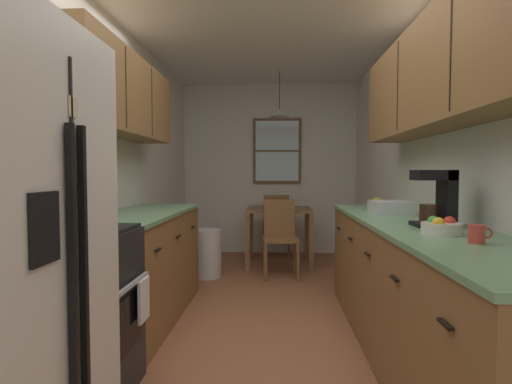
{
  "coord_description": "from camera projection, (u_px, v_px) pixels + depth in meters",
  "views": [
    {
      "loc": [
        0.11,
        -2.58,
        1.22
      ],
      "look_at": [
        -0.09,
        1.31,
        1.04
      ],
      "focal_mm": 28.57,
      "sensor_mm": 36.0,
      "label": 1
    }
  ],
  "objects": [
    {
      "name": "dish_rack",
      "position": [
        391.0,
        208.0,
        3.15
      ],
      "size": [
        0.28,
        0.34,
        0.1
      ],
      "primitive_type": "cube",
      "color": "silver",
      "rests_on": "counter_right"
    },
    {
      "name": "mug_by_coffeemaker",
      "position": [
        477.0,
        234.0,
        1.83
      ],
      "size": [
        0.11,
        0.07,
        0.09
      ],
      "color": "#BF3F33",
      "rests_on": "counter_right"
    },
    {
      "name": "wall_left",
      "position": [
        114.0,
        167.0,
        3.64
      ],
      "size": [
        0.1,
        9.0,
        2.55
      ],
      "primitive_type": "cube",
      "color": "silver",
      "rests_on": "ground"
    },
    {
      "name": "dining_table",
      "position": [
        279.0,
        218.0,
        5.39
      ],
      "size": [
        0.84,
        0.8,
        0.75
      ],
      "color": "brown",
      "rests_on": "ground"
    },
    {
      "name": "wall_back",
      "position": [
        269.0,
        169.0,
        6.22
      ],
      "size": [
        4.4,
        0.1,
        2.55
      ],
      "primitive_type": "cube",
      "color": "silver",
      "rests_on": "ground"
    },
    {
      "name": "trash_bin",
      "position": [
        207.0,
        253.0,
        4.76
      ],
      "size": [
        0.34,
        0.34,
        0.56
      ],
      "primitive_type": "cylinder",
      "color": "silver",
      "rests_on": "ground"
    },
    {
      "name": "dining_chair_far",
      "position": [
        276.0,
        222.0,
        6.0
      ],
      "size": [
        0.41,
        0.41,
        0.9
      ],
      "color": "brown",
      "rests_on": "ground"
    },
    {
      "name": "counter_left",
      "position": [
        142.0,
        266.0,
        3.36
      ],
      "size": [
        0.64,
        1.77,
        0.9
      ],
      "color": "brown",
      "rests_on": "ground"
    },
    {
      "name": "ground_plane",
      "position": [
        264.0,
        309.0,
        3.64
      ],
      "size": [
        12.0,
        12.0,
        0.0
      ],
      "primitive_type": "plane",
      "color": "#995B3D"
    },
    {
      "name": "mug_spare",
      "position": [
        377.0,
        202.0,
        3.79
      ],
      "size": [
        0.12,
        0.08,
        0.09
      ],
      "color": "#E5CC4C",
      "rests_on": "counter_right"
    },
    {
      "name": "fruit_bowl",
      "position": [
        441.0,
        227.0,
        2.1
      ],
      "size": [
        0.2,
        0.2,
        0.09
      ],
      "color": "silver",
      "rests_on": "counter_right"
    },
    {
      "name": "dish_towel",
      "position": [
        144.0,
        300.0,
        2.3
      ],
      "size": [
        0.02,
        0.16,
        0.24
      ],
      "primitive_type": "cube",
      "color": "white"
    },
    {
      "name": "dining_chair_near",
      "position": [
        280.0,
        234.0,
        4.79
      ],
      "size": [
        0.43,
        0.43,
        0.9
      ],
      "color": "brown",
      "rests_on": "ground"
    },
    {
      "name": "ceiling_slab",
      "position": [
        264.0,
        14.0,
        3.52
      ],
      "size": [
        4.4,
        9.0,
        0.08
      ],
      "primitive_type": "cube",
      "color": "white"
    },
    {
      "name": "storage_canister",
      "position": [
        102.0,
        210.0,
        2.58
      ],
      "size": [
        0.11,
        0.11,
        0.16
      ],
      "color": "#265999",
      "rests_on": "counter_left"
    },
    {
      "name": "upper_cabinets_right",
      "position": [
        447.0,
        70.0,
        2.47
      ],
      "size": [
        0.33,
        2.71,
        0.69
      ],
      "color": "brown"
    },
    {
      "name": "upper_cabinets_left",
      "position": [
        120.0,
        96.0,
        3.25
      ],
      "size": [
        0.33,
        1.85,
        0.63
      ],
      "color": "brown"
    },
    {
      "name": "wall_right",
      "position": [
        420.0,
        166.0,
        3.51
      ],
      "size": [
        0.1,
        9.0,
        2.55
      ],
      "primitive_type": "cube",
      "color": "silver",
      "rests_on": "ground"
    },
    {
      "name": "stove_range",
      "position": [
        69.0,
        313.0,
        2.17
      ],
      "size": [
        0.66,
        0.6,
        1.1
      ],
      "color": "black",
      "rests_on": "ground"
    },
    {
      "name": "microwave_over_range",
      "position": [
        43.0,
        85.0,
        2.12
      ],
      "size": [
        0.39,
        0.58,
        0.36
      ],
      "color": "black"
    },
    {
      "name": "back_window",
      "position": [
        277.0,
        151.0,
        6.13
      ],
      "size": [
        0.72,
        0.05,
        0.98
      ],
      "color": "brown"
    },
    {
      "name": "coffee_maker",
      "position": [
        438.0,
        197.0,
        2.4
      ],
      "size": [
        0.22,
        0.18,
        0.33
      ],
      "color": "black",
      "rests_on": "counter_right"
    },
    {
      "name": "pendant_light",
      "position": [
        279.0,
        113.0,
        5.33
      ],
      "size": [
        0.29,
        0.29,
        0.6
      ],
      "color": "black"
    },
    {
      "name": "counter_right",
      "position": [
        416.0,
        293.0,
        2.59
      ],
      "size": [
        0.64,
        3.03,
        0.9
      ],
      "color": "brown",
      "rests_on": "ground"
    }
  ]
}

